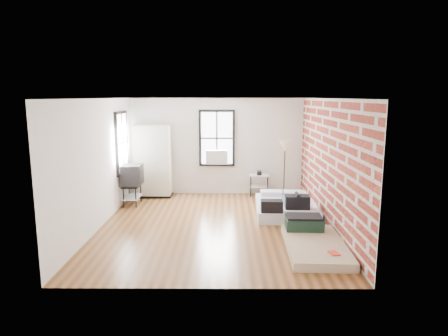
{
  "coord_description": "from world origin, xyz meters",
  "views": [
    {
      "loc": [
        0.28,
        -8.57,
        2.84
      ],
      "look_at": [
        0.22,
        0.3,
        1.25
      ],
      "focal_mm": 32.0,
      "sensor_mm": 36.0,
      "label": 1
    }
  ],
  "objects_px": {
    "mattress_bare": "(312,240)",
    "wardrobe": "(153,161)",
    "floor_lamp": "(285,149)",
    "tv_stand": "(132,176)",
    "mattress_main": "(286,207)",
    "side_table": "(259,179)"
  },
  "relations": [
    {
      "from": "mattress_main",
      "to": "side_table",
      "type": "relative_size",
      "value": 2.74
    },
    {
      "from": "floor_lamp",
      "to": "tv_stand",
      "type": "height_order",
      "value": "floor_lamp"
    },
    {
      "from": "tv_stand",
      "to": "wardrobe",
      "type": "bearing_deg",
      "value": 66.43
    },
    {
      "from": "mattress_bare",
      "to": "wardrobe",
      "type": "distance_m",
      "value": 5.49
    },
    {
      "from": "wardrobe",
      "to": "floor_lamp",
      "type": "xyz_separation_m",
      "value": [
        3.75,
        -0.03,
        0.36
      ]
    },
    {
      "from": "mattress_bare",
      "to": "wardrobe",
      "type": "height_order",
      "value": "wardrobe"
    },
    {
      "from": "wardrobe",
      "to": "tv_stand",
      "type": "xyz_separation_m",
      "value": [
        -0.4,
        -0.94,
        -0.25
      ]
    },
    {
      "from": "floor_lamp",
      "to": "tv_stand",
      "type": "relative_size",
      "value": 1.5
    },
    {
      "from": "wardrobe",
      "to": "side_table",
      "type": "bearing_deg",
      "value": 1.6
    },
    {
      "from": "floor_lamp",
      "to": "tv_stand",
      "type": "distance_m",
      "value": 4.29
    },
    {
      "from": "tv_stand",
      "to": "side_table",
      "type": "bearing_deg",
      "value": 15.73
    },
    {
      "from": "wardrobe",
      "to": "mattress_main",
      "type": "bearing_deg",
      "value": -25.45
    },
    {
      "from": "mattress_main",
      "to": "floor_lamp",
      "type": "height_order",
      "value": "floor_lamp"
    },
    {
      "from": "mattress_main",
      "to": "wardrobe",
      "type": "bearing_deg",
      "value": 156.53
    },
    {
      "from": "mattress_main",
      "to": "mattress_bare",
      "type": "bearing_deg",
      "value": -82.87
    },
    {
      "from": "mattress_bare",
      "to": "tv_stand",
      "type": "bearing_deg",
      "value": 146.46
    },
    {
      "from": "mattress_bare",
      "to": "floor_lamp",
      "type": "xyz_separation_m",
      "value": [
        -0.0,
        3.89,
        1.25
      ]
    },
    {
      "from": "wardrobe",
      "to": "floor_lamp",
      "type": "bearing_deg",
      "value": -0.14
    },
    {
      "from": "mattress_main",
      "to": "mattress_bare",
      "type": "relative_size",
      "value": 0.97
    },
    {
      "from": "mattress_bare",
      "to": "side_table",
      "type": "distance_m",
      "value": 4.07
    },
    {
      "from": "mattress_bare",
      "to": "wardrobe",
      "type": "xyz_separation_m",
      "value": [
        -3.75,
        3.92,
        0.89
      ]
    },
    {
      "from": "mattress_main",
      "to": "floor_lamp",
      "type": "xyz_separation_m",
      "value": [
        0.19,
        1.69,
        1.21
      ]
    }
  ]
}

